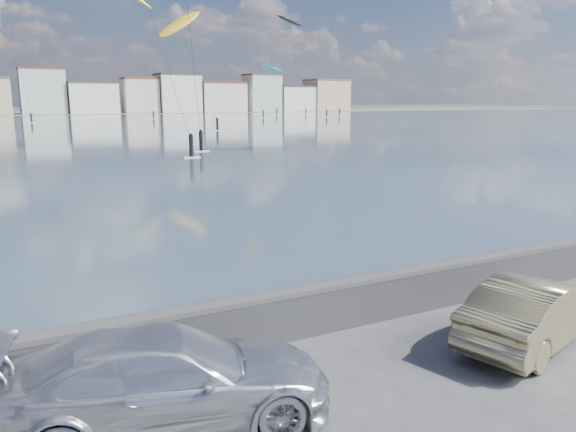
# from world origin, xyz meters

# --- Properties ---
(ground) EXTENTS (700.00, 700.00, 0.00)m
(ground) POSITION_xyz_m (0.00, 0.00, 0.00)
(ground) COLOR #333335
(ground) RESTS_ON ground
(bay_water) EXTENTS (500.00, 177.00, 0.00)m
(bay_water) POSITION_xyz_m (0.00, 91.50, 0.01)
(bay_water) COLOR #2C404E
(bay_water) RESTS_ON ground
(far_shore_strip) EXTENTS (500.00, 60.00, 0.00)m
(far_shore_strip) POSITION_xyz_m (0.00, 200.00, 0.01)
(far_shore_strip) COLOR #4C473D
(far_shore_strip) RESTS_ON ground
(seawall) EXTENTS (400.00, 0.36, 1.08)m
(seawall) POSITION_xyz_m (0.00, 2.70, 0.58)
(seawall) COLOR #28282B
(seawall) RESTS_ON ground
(far_buildings) EXTENTS (240.79, 13.26, 14.60)m
(far_buildings) POSITION_xyz_m (1.31, 186.00, 6.03)
(far_buildings) COLOR #9EA8B7
(far_buildings) RESTS_ON ground
(car_silver) EXTENTS (5.19, 3.04, 1.41)m
(car_silver) POSITION_xyz_m (-2.63, 0.92, 0.71)
(car_silver) COLOR silver
(car_silver) RESTS_ON ground
(car_champagne) EXTENTS (4.25, 2.47, 1.32)m
(car_champagne) POSITION_xyz_m (4.50, 0.31, 0.66)
(car_champagne) COLOR tan
(car_champagne) RESTS_ON ground
(kitesurfer_0) EXTENTS (9.35, 16.92, 30.39)m
(kitesurfer_0) POSITION_xyz_m (81.58, 155.70, 28.18)
(kitesurfer_0) COLOR black
(kitesurfer_0) RESTS_ON ground
(kitesurfer_10) EXTENTS (5.29, 11.90, 15.30)m
(kitesurfer_10) POSITION_xyz_m (71.25, 147.98, 13.38)
(kitesurfer_10) COLOR #19BFBF
(kitesurfer_10) RESTS_ON ground
(kitesurfer_13) EXTENTS (9.01, 15.63, 19.73)m
(kitesurfer_13) POSITION_xyz_m (24.36, 86.24, 16.34)
(kitesurfer_13) COLOR #BF8C19
(kitesurfer_13) RESTS_ON ground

